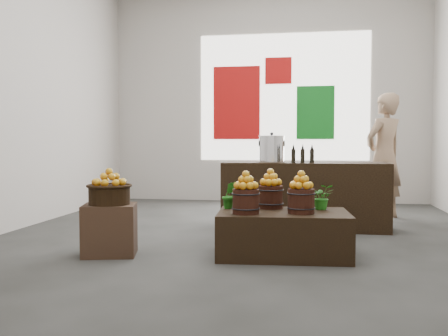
% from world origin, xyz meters
% --- Properties ---
extents(ground, '(7.00, 7.00, 0.00)m').
position_xyz_m(ground, '(0.00, 0.00, 0.00)').
color(ground, '#3C3C39').
rests_on(ground, ground).
extents(back_wall, '(6.00, 0.04, 4.00)m').
position_xyz_m(back_wall, '(0.00, 3.50, 2.00)').
color(back_wall, '#B8B1A9').
rests_on(back_wall, ground).
extents(back_opening, '(3.20, 0.02, 2.40)m').
position_xyz_m(back_opening, '(0.30, 3.48, 2.00)').
color(back_opening, white).
rests_on(back_opening, back_wall).
extents(deco_red_left, '(0.90, 0.04, 1.40)m').
position_xyz_m(deco_red_left, '(-0.60, 3.47, 1.90)').
color(deco_red_left, '#B00E0D').
rests_on(deco_red_left, back_wall).
extents(deco_green_right, '(0.70, 0.04, 1.00)m').
position_xyz_m(deco_green_right, '(0.90, 3.47, 1.70)').
color(deco_green_right, '#10691B').
rests_on(deco_green_right, back_wall).
extents(deco_red_upper, '(0.50, 0.04, 0.50)m').
position_xyz_m(deco_red_upper, '(0.20, 3.47, 2.50)').
color(deco_red_upper, '#B00E0D').
rests_on(deco_red_upper, back_wall).
extents(crate, '(0.60, 0.54, 0.52)m').
position_xyz_m(crate, '(-1.23, -1.36, 0.26)').
color(crate, '#452E20').
rests_on(crate, ground).
extents(wicker_basket, '(0.41, 0.41, 0.19)m').
position_xyz_m(wicker_basket, '(-1.23, -1.36, 0.61)').
color(wicker_basket, black).
rests_on(wicker_basket, crate).
extents(apples_in_basket, '(0.32, 0.32, 0.17)m').
position_xyz_m(apples_in_basket, '(-1.23, -1.36, 0.79)').
color(apples_in_basket, '#AA2005').
rests_on(apples_in_basket, wicker_basket).
extents(display_table, '(1.35, 0.89, 0.45)m').
position_xyz_m(display_table, '(0.51, -1.11, 0.22)').
color(display_table, black).
rests_on(display_table, ground).
extents(apple_bucket_front_left, '(0.26, 0.26, 0.24)m').
position_xyz_m(apple_bucket_front_left, '(0.16, -1.32, 0.57)').
color(apple_bucket_front_left, '#32150D').
rests_on(apple_bucket_front_left, display_table).
extents(apples_in_bucket_front_left, '(0.19, 0.19, 0.17)m').
position_xyz_m(apples_in_bucket_front_left, '(0.16, -1.32, 0.78)').
color(apples_in_bucket_front_left, '#AA2005').
rests_on(apples_in_bucket_front_left, apple_bucket_front_left).
extents(apple_bucket_front_right, '(0.26, 0.26, 0.24)m').
position_xyz_m(apple_bucket_front_right, '(0.69, -1.20, 0.57)').
color(apple_bucket_front_right, '#32150D').
rests_on(apple_bucket_front_right, display_table).
extents(apples_in_bucket_front_right, '(0.19, 0.19, 0.17)m').
position_xyz_m(apples_in_bucket_front_right, '(0.69, -1.20, 0.78)').
color(apples_in_bucket_front_right, '#AA2005').
rests_on(apples_in_bucket_front_right, apple_bucket_front_right).
extents(apple_bucket_rear, '(0.26, 0.26, 0.24)m').
position_xyz_m(apple_bucket_rear, '(0.37, -0.88, 0.57)').
color(apple_bucket_rear, '#32150D').
rests_on(apple_bucket_rear, display_table).
extents(apples_in_bucket_rear, '(0.19, 0.19, 0.17)m').
position_xyz_m(apples_in_bucket_rear, '(0.37, -0.88, 0.78)').
color(apples_in_bucket_rear, '#AA2005').
rests_on(apples_in_bucket_rear, apple_bucket_rear).
extents(herb_garnish_right, '(0.26, 0.23, 0.26)m').
position_xyz_m(herb_garnish_right, '(0.90, -0.89, 0.58)').
color(herb_garnish_right, '#1C6C16').
rests_on(herb_garnish_right, display_table).
extents(herb_garnish_left, '(0.18, 0.15, 0.28)m').
position_xyz_m(herb_garnish_left, '(-0.06, -0.97, 0.59)').
color(herb_garnish_left, '#1C6C16').
rests_on(herb_garnish_left, display_table).
extents(counter, '(2.15, 0.68, 0.88)m').
position_xyz_m(counter, '(0.72, 0.55, 0.44)').
color(counter, black).
rests_on(counter, ground).
extents(stock_pot_left, '(0.33, 0.33, 0.33)m').
position_xyz_m(stock_pot_left, '(0.28, 0.55, 1.05)').
color(stock_pot_left, silver).
rests_on(stock_pot_left, counter).
extents(oil_cruets, '(0.23, 0.06, 0.24)m').
position_xyz_m(oil_cruets, '(0.72, 0.34, 1.00)').
color(oil_cruets, black).
rests_on(oil_cruets, counter).
extents(shopper, '(0.81, 0.79, 1.88)m').
position_xyz_m(shopper, '(1.89, 1.65, 0.94)').
color(shopper, '#9D7C60').
rests_on(shopper, ground).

